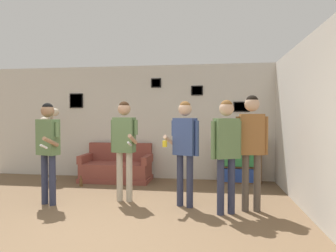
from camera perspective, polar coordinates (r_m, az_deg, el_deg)
name	(u,v)px	position (r m, az deg, el deg)	size (l,w,h in m)	color
ground_plane	(91,239)	(3.99, -14.40, -20.08)	(20.00, 20.00, 0.00)	brown
wall_back	(151,122)	(7.21, -3.25, 0.80)	(8.14, 0.08, 2.70)	beige
wall_right	(300,125)	(5.43, 23.86, 0.25)	(0.06, 6.03, 2.70)	beige
couch	(117,168)	(7.09, -9.72, -7.92)	(1.59, 0.80, 0.85)	brown
bookshelf	(240,159)	(6.95, 13.59, -6.14)	(0.90, 0.30, 1.06)	brown
floor_lamp	(50,125)	(7.47, -21.62, 0.15)	(0.39, 0.42, 1.67)	#ADA89E
person_player_foreground_left	(48,142)	(5.41, -21.91, -2.85)	(0.48, 0.55, 1.71)	#2D334C
person_player_foreground_center	(124,139)	(5.27, -8.34, -2.55)	(0.50, 0.50, 1.75)	#B7AD99
person_watcher_holding_cup	(185,141)	(4.91, 3.22, -2.96)	(0.58, 0.38, 1.74)	#2D334C
person_spectator_near_bookshelf	(226,144)	(4.61, 11.04, -3.34)	(0.46, 0.33, 1.73)	#2D334C
person_spectator_far_right	(252,139)	(4.84, 15.65, -2.42)	(0.50, 0.23, 1.81)	brown
bottle_on_floor	(81,182)	(6.71, -16.25, -10.25)	(0.07, 0.07, 0.22)	brown
drinking_cup	(242,133)	(6.89, 13.87, -1.38)	(0.07, 0.07, 0.10)	yellow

